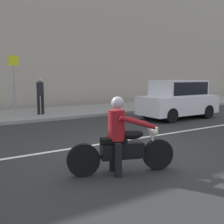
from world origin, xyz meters
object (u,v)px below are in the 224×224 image
at_px(motorcycle_with_rider_crimson, 122,142).
at_px(parked_hatchback_white, 178,99).
at_px(street_sign_post, 14,80).
at_px(pedestrian_bystander, 40,93).

height_order(motorcycle_with_rider_crimson, parked_hatchback_white, parked_hatchback_white).
bearing_deg(street_sign_post, parked_hatchback_white, -30.39).
relative_size(motorcycle_with_rider_crimson, parked_hatchback_white, 0.56).
xyz_separation_m(motorcycle_with_rider_crimson, street_sign_post, (0.08, 8.51, 1.18)).
xyz_separation_m(street_sign_post, pedestrian_bystander, (1.24, 0.14, -0.64)).
bearing_deg(motorcycle_with_rider_crimson, parked_hatchback_white, 35.33).
bearing_deg(pedestrian_bystander, motorcycle_with_rider_crimson, -98.72).
bearing_deg(parked_hatchback_white, pedestrian_bystander, 143.09).
height_order(motorcycle_with_rider_crimson, pedestrian_bystander, pedestrian_bystander).
height_order(parked_hatchback_white, pedestrian_bystander, pedestrian_bystander).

